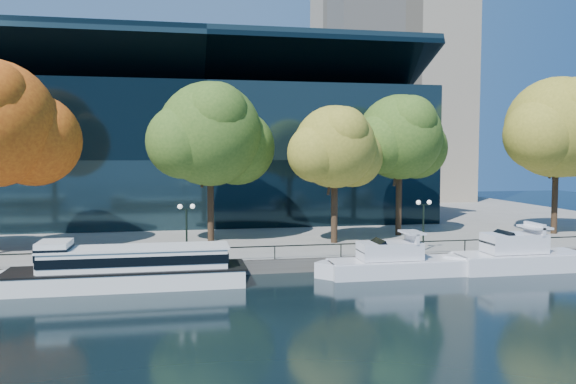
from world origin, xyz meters
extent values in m
plane|color=black|center=(0.00, 0.00, 0.00)|extent=(160.00, 160.00, 0.00)
cube|color=slate|center=(0.00, 36.50, 0.50)|extent=(90.00, 67.00, 1.00)
cube|color=#47443F|center=(0.00, 3.05, 0.50)|extent=(90.00, 0.25, 1.00)
cube|color=black|center=(0.00, 3.25, 1.95)|extent=(88.20, 0.08, 0.08)
cube|color=black|center=(0.00, 3.25, 1.45)|extent=(0.07, 0.07, 0.90)
cube|color=black|center=(-4.00, 32.00, 8.00)|extent=(50.00, 24.00, 16.00)
cube|color=black|center=(-4.00, 28.00, 17.50)|extent=(50.00, 17.14, 7.86)
cube|color=tan|center=(28.00, 55.00, 32.50)|extent=(22.00, 22.00, 65.00)
cube|color=white|center=(-10.11, 0.69, 0.59)|extent=(14.96, 3.63, 1.18)
cube|color=black|center=(-10.11, 0.69, 1.20)|extent=(15.26, 3.71, 0.13)
cube|color=white|center=(-17.59, 0.69, 0.59)|extent=(3.01, 3.01, 1.18)
cube|color=white|center=(-9.57, 0.69, 1.87)|extent=(11.67, 2.98, 1.28)
cube|color=black|center=(-9.57, 0.69, 1.92)|extent=(11.82, 3.05, 0.59)
cube|color=white|center=(-9.57, 0.69, 2.56)|extent=(11.97, 3.12, 0.11)
cube|color=white|center=(-14.59, 0.69, 2.19)|extent=(1.92, 2.54, 1.92)
cube|color=black|center=(-14.59, 0.69, 2.40)|extent=(1.98, 2.62, 0.75)
cube|color=silver|center=(8.35, 0.71, 0.56)|extent=(9.75, 2.79, 1.11)
cube|color=silver|center=(3.47, 0.71, 0.56)|extent=(2.13, 2.13, 1.11)
cube|color=silver|center=(8.35, 0.71, 1.13)|extent=(9.56, 2.73, 0.07)
cube|color=silver|center=(7.86, 0.71, 1.81)|extent=(4.39, 2.09, 1.21)
cube|color=black|center=(6.59, 0.71, 1.90)|extent=(1.92, 2.01, 1.52)
cube|color=silver|center=(9.52, 0.71, 2.69)|extent=(0.23, 2.17, 0.74)
cube|color=silver|center=(9.52, 0.71, 3.07)|extent=(1.30, 2.17, 0.14)
cube|color=silver|center=(17.96, 0.55, 0.65)|extent=(9.70, 3.02, 1.29)
cube|color=silver|center=(13.11, 0.55, 0.65)|extent=(2.38, 2.38, 1.29)
cube|color=silver|center=(17.96, 0.55, 1.32)|extent=(9.51, 2.96, 0.09)
cube|color=silver|center=(17.48, 0.55, 2.10)|extent=(4.37, 2.26, 1.40)
cube|color=black|center=(16.21, 0.55, 2.21)|extent=(1.97, 2.17, 1.63)
cube|color=silver|center=(19.13, 0.55, 3.13)|extent=(0.27, 2.35, 0.86)
cube|color=silver|center=(19.13, 0.55, 3.23)|extent=(1.51, 2.35, 0.16)
cylinder|color=black|center=(-20.29, 9.81, 8.12)|extent=(1.25, 1.90, 3.98)
sphere|color=#B0370E|center=(-18.10, 11.08, 9.75)|extent=(7.33, 7.33, 7.33)
cylinder|color=black|center=(-4.15, 12.52, 4.74)|extent=(0.56, 0.56, 7.49)
cylinder|color=black|center=(-3.65, 12.72, 7.69)|extent=(1.19, 1.80, 3.75)
cylinder|color=black|center=(-4.55, 12.22, 7.42)|extent=(1.09, 1.24, 3.35)
sphere|color=#33531A|center=(-4.15, 12.52, 10.36)|extent=(9.04, 9.04, 9.04)
sphere|color=#33531A|center=(-1.67, 13.87, 9.23)|extent=(6.78, 6.78, 6.78)
sphere|color=#33531A|center=(-6.41, 11.61, 9.68)|extent=(6.33, 6.33, 6.33)
sphere|color=#33531A|center=(-3.70, 10.71, 11.94)|extent=(5.42, 5.42, 5.42)
cylinder|color=black|center=(6.26, 9.72, 4.30)|extent=(0.56, 0.56, 6.60)
cylinder|color=black|center=(6.76, 9.92, 6.89)|extent=(1.09, 1.63, 3.31)
cylinder|color=black|center=(5.86, 9.42, 6.65)|extent=(1.00, 1.13, 2.96)
sphere|color=olive|center=(6.26, 9.72, 9.24)|extent=(7.05, 7.05, 7.05)
sphere|color=olive|center=(8.20, 10.77, 8.36)|extent=(5.29, 5.29, 5.29)
sphere|color=olive|center=(4.49, 9.01, 8.71)|extent=(4.94, 4.94, 4.94)
sphere|color=olive|center=(6.61, 8.31, 10.48)|extent=(4.23, 4.23, 4.23)
cylinder|color=black|center=(13.41, 12.96, 4.68)|extent=(0.56, 0.56, 7.36)
cylinder|color=black|center=(13.91, 13.16, 7.57)|extent=(1.18, 1.78, 3.68)
cylinder|color=black|center=(13.01, 12.66, 7.31)|extent=(1.08, 1.22, 3.29)
sphere|color=#33531A|center=(13.41, 12.96, 10.20)|extent=(7.91, 7.91, 7.91)
sphere|color=#33531A|center=(15.59, 14.14, 9.21)|extent=(5.93, 5.93, 5.93)
sphere|color=#33531A|center=(11.44, 12.17, 9.60)|extent=(5.54, 5.54, 5.54)
sphere|color=#33531A|center=(13.81, 11.37, 11.58)|extent=(4.75, 4.75, 4.75)
cylinder|color=black|center=(28.47, 11.13, 5.05)|extent=(0.56, 0.56, 8.10)
cylinder|color=black|center=(28.97, 11.33, 8.24)|extent=(1.26, 1.92, 4.04)
cylinder|color=black|center=(28.07, 10.83, 7.95)|extent=(1.16, 1.31, 3.62)
sphere|color=olive|center=(28.47, 11.13, 11.13)|extent=(9.55, 9.55, 9.55)
sphere|color=olive|center=(31.10, 12.56, 9.94)|extent=(7.16, 7.16, 7.16)
sphere|color=olive|center=(26.08, 10.17, 10.41)|extent=(6.68, 6.68, 6.68)
sphere|color=olive|center=(28.95, 9.22, 12.80)|extent=(5.73, 5.73, 5.73)
cylinder|color=black|center=(-6.30, 4.50, 2.80)|extent=(0.14, 0.14, 3.60)
cube|color=black|center=(-6.30, 4.50, 4.65)|extent=(0.90, 0.06, 0.06)
sphere|color=white|center=(-6.75, 4.50, 4.85)|extent=(0.36, 0.36, 0.36)
sphere|color=white|center=(-5.85, 4.50, 4.85)|extent=(0.36, 0.36, 0.36)
cylinder|color=black|center=(12.10, 4.50, 2.80)|extent=(0.14, 0.14, 3.60)
cube|color=black|center=(12.10, 4.50, 4.65)|extent=(0.90, 0.06, 0.06)
sphere|color=white|center=(11.65, 4.50, 4.85)|extent=(0.36, 0.36, 0.36)
sphere|color=white|center=(12.55, 4.50, 4.85)|extent=(0.36, 0.36, 0.36)
camera|label=1|loc=(-6.56, -36.66, 8.73)|focal=35.00mm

